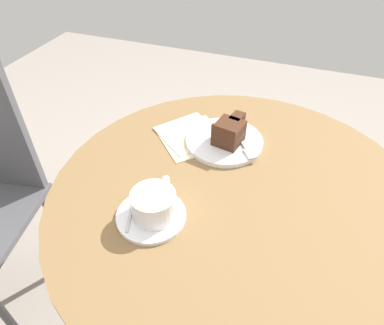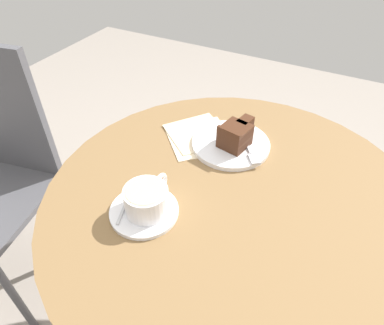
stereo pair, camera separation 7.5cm
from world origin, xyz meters
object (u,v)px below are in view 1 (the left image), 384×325
at_px(saucer, 151,216).
at_px(fork, 243,144).
at_px(teaspoon, 133,204).
at_px(napkin, 191,135).
at_px(coffee_cup, 154,203).
at_px(cake_slice, 230,132).
at_px(cake_plate, 224,141).

height_order(saucer, fork, fork).
relative_size(teaspoon, fork, 0.85).
distance_m(saucer, fork, 0.30).
bearing_deg(napkin, fork, -92.89).
height_order(saucer, coffee_cup, coffee_cup).
bearing_deg(coffee_cup, napkin, 5.28).
distance_m(fork, napkin, 0.14).
bearing_deg(fork, napkin, -129.73).
bearing_deg(coffee_cup, cake_slice, -15.65).
relative_size(coffee_cup, cake_slice, 1.14).
xyz_separation_m(teaspoon, cake_slice, (0.27, -0.13, 0.03)).
distance_m(cake_plate, fork, 0.05).
height_order(cake_plate, napkin, cake_plate).
relative_size(saucer, cake_slice, 1.33).
height_order(cake_slice, napkin, cake_slice).
distance_m(teaspoon, fork, 0.31).
distance_m(teaspoon, cake_plate, 0.30).
distance_m(coffee_cup, napkin, 0.28).
height_order(saucer, teaspoon, teaspoon).
height_order(cake_plate, cake_slice, cake_slice).
relative_size(saucer, teaspoon, 1.28).
xyz_separation_m(teaspoon, napkin, (0.27, -0.03, -0.01)).
distance_m(saucer, napkin, 0.28).
relative_size(teaspoon, cake_slice, 1.04).
distance_m(cake_slice, fork, 0.05).
bearing_deg(fork, teaspoon, -69.12).
xyz_separation_m(saucer, fork, (0.28, -0.12, 0.01)).
bearing_deg(teaspoon, cake_plate, -41.64).
distance_m(saucer, cake_slice, 0.30).
relative_size(cake_plate, napkin, 0.87).
bearing_deg(napkin, saucer, -176.13).
relative_size(fork, napkin, 0.58).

